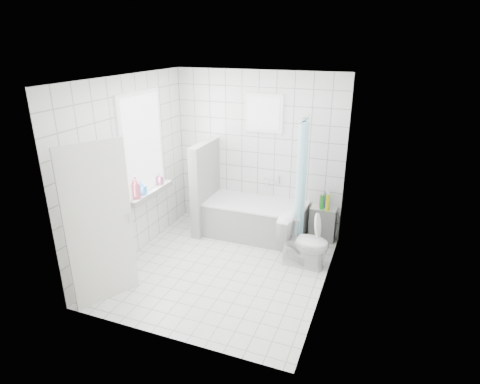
% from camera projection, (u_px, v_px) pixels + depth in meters
% --- Properties ---
extents(ground, '(3.00, 3.00, 0.00)m').
position_uv_depth(ground, '(223.00, 268.00, 5.67)').
color(ground, white).
rests_on(ground, ground).
extents(ceiling, '(3.00, 3.00, 0.00)m').
position_uv_depth(ceiling, '(219.00, 78.00, 4.73)').
color(ceiling, white).
rests_on(ceiling, ground).
extents(wall_back, '(2.80, 0.02, 2.60)m').
position_uv_depth(wall_back, '(258.00, 153.00, 6.50)').
color(wall_back, white).
rests_on(wall_back, ground).
extents(wall_front, '(2.80, 0.02, 2.60)m').
position_uv_depth(wall_front, '(160.00, 231.00, 3.89)').
color(wall_front, white).
rests_on(wall_front, ground).
extents(wall_left, '(0.02, 3.00, 2.60)m').
position_uv_depth(wall_left, '(130.00, 170.00, 5.67)').
color(wall_left, white).
rests_on(wall_left, ground).
extents(wall_right, '(0.02, 3.00, 2.60)m').
position_uv_depth(wall_right, '(330.00, 196.00, 4.73)').
color(wall_right, white).
rests_on(wall_right, ground).
extents(window_left, '(0.01, 0.90, 1.40)m').
position_uv_depth(window_left, '(143.00, 145.00, 5.80)').
color(window_left, white).
rests_on(window_left, wall_left).
extents(window_back, '(0.50, 0.01, 0.50)m').
position_uv_depth(window_back, '(264.00, 113.00, 6.20)').
color(window_back, white).
rests_on(window_back, wall_back).
extents(window_sill, '(0.18, 1.02, 0.08)m').
position_uv_depth(window_sill, '(150.00, 192.00, 6.06)').
color(window_sill, white).
rests_on(window_sill, wall_left).
extents(door, '(0.41, 0.73, 2.00)m').
position_uv_depth(door, '(100.00, 225.00, 4.68)').
color(door, silver).
rests_on(door, ground).
extents(bathtub, '(1.60, 0.77, 0.58)m').
position_uv_depth(bathtub, '(256.00, 219.00, 6.51)').
color(bathtub, white).
rests_on(bathtub, ground).
extents(partition_wall, '(0.15, 0.85, 1.50)m').
position_uv_depth(partition_wall, '(205.00, 187.00, 6.59)').
color(partition_wall, white).
rests_on(partition_wall, ground).
extents(tiled_ledge, '(0.40, 0.24, 0.55)m').
position_uv_depth(tiled_ledge, '(323.00, 224.00, 6.39)').
color(tiled_ledge, white).
rests_on(tiled_ledge, ground).
extents(toilet, '(0.72, 0.43, 0.72)m').
position_uv_depth(toilet, '(304.00, 242.00, 5.63)').
color(toilet, white).
rests_on(toilet, ground).
extents(curtain_rod, '(0.02, 0.80, 0.02)m').
position_uv_depth(curtain_rod, '(307.00, 118.00, 5.62)').
color(curtain_rod, silver).
rests_on(curtain_rod, wall_back).
extents(shower_curtain, '(0.14, 0.48, 1.78)m').
position_uv_depth(shower_curtain, '(301.00, 181.00, 5.83)').
color(shower_curtain, '#50CFEB').
rests_on(shower_curtain, curtain_rod).
extents(tub_faucet, '(0.18, 0.06, 0.06)m').
position_uv_depth(tub_faucet, '(269.00, 181.00, 6.56)').
color(tub_faucet, silver).
rests_on(tub_faucet, wall_back).
extents(sill_bottles, '(0.15, 0.74, 0.33)m').
position_uv_depth(sill_bottles, '(142.00, 186.00, 5.80)').
color(sill_bottles, '#BA5D88').
rests_on(sill_bottles, window_sill).
extents(ledge_bottles, '(0.18, 0.18, 0.28)m').
position_uv_depth(ledge_bottles, '(325.00, 202.00, 6.21)').
color(ledge_bottles, yellow).
rests_on(ledge_bottles, tiled_ledge).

